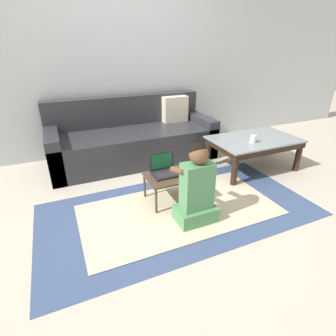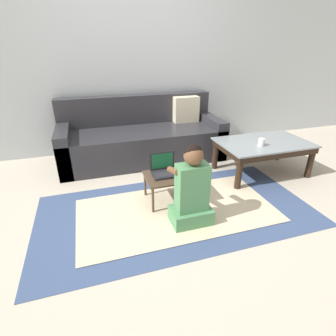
# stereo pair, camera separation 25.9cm
# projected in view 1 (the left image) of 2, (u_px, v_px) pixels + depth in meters

# --- Properties ---
(ground_plane) EXTENTS (16.00, 16.00, 0.00)m
(ground_plane) POSITION_uv_depth(u_px,v_px,m) (169.00, 201.00, 2.69)
(ground_plane) COLOR beige
(wall_back) EXTENTS (9.00, 0.06, 2.50)m
(wall_back) POSITION_uv_depth(u_px,v_px,m) (119.00, 61.00, 3.53)
(wall_back) COLOR silver
(wall_back) RESTS_ON ground_plane
(area_rug) EXTENTS (2.58, 1.31, 0.01)m
(area_rug) POSITION_uv_depth(u_px,v_px,m) (180.00, 210.00, 2.53)
(area_rug) COLOR #3D517A
(area_rug) RESTS_ON ground_plane
(couch) EXTENTS (2.15, 0.87, 0.82)m
(couch) POSITION_uv_depth(u_px,v_px,m) (133.00, 139.00, 3.57)
(couch) COLOR #2D2D33
(couch) RESTS_ON ground_plane
(coffee_table) EXTENTS (1.07, 0.67, 0.40)m
(coffee_table) POSITION_uv_depth(u_px,v_px,m) (254.00, 143.00, 3.25)
(coffee_table) COLOR gray
(coffee_table) RESTS_ON ground_plane
(laptop_desk) EXTENTS (0.50, 0.37, 0.28)m
(laptop_desk) POSITION_uv_depth(u_px,v_px,m) (171.00, 178.00, 2.59)
(laptop_desk) COLOR #4C3828
(laptop_desk) RESTS_ON ground_plane
(laptop) EXTENTS (0.25, 0.20, 0.21)m
(laptop) POSITION_uv_depth(u_px,v_px,m) (165.00, 171.00, 2.59)
(laptop) COLOR #232328
(laptop) RESTS_ON laptop_desk
(computer_mouse) EXTENTS (0.07, 0.09, 0.04)m
(computer_mouse) POSITION_uv_depth(u_px,v_px,m) (185.00, 172.00, 2.59)
(computer_mouse) COLOR silver
(computer_mouse) RESTS_ON laptop_desk
(person_seated) EXTENTS (0.36, 0.36, 0.74)m
(person_seated) POSITION_uv_depth(u_px,v_px,m) (197.00, 188.00, 2.25)
(person_seated) COLOR #518E5B
(person_seated) RESTS_ON ground_plane
(cup_on_table) EXTENTS (0.07, 0.07, 0.09)m
(cup_on_table) POSITION_uv_depth(u_px,v_px,m) (253.00, 139.00, 3.08)
(cup_on_table) COLOR white
(cup_on_table) RESTS_ON coffee_table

